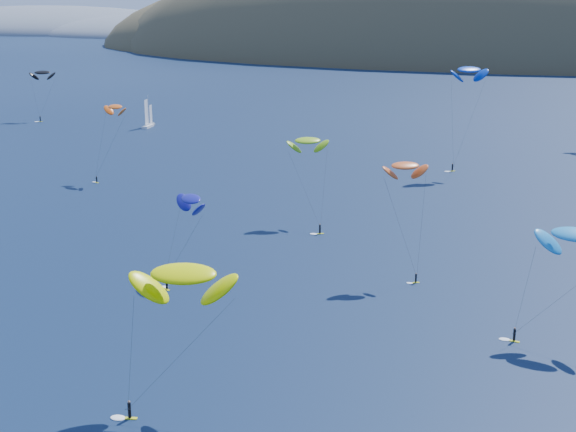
# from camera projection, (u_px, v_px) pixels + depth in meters

# --- Properties ---
(island) EXTENTS (730.00, 300.00, 210.00)m
(island) POSITION_uv_depth(u_px,v_px,m) (536.00, 69.00, 573.40)
(island) COLOR #3D3526
(island) RESTS_ON ground
(headland) EXTENTS (460.00, 250.00, 60.00)m
(headland) POSITION_uv_depth(u_px,v_px,m) (71.00, 34.00, 872.68)
(headland) COLOR slate
(headland) RESTS_ON ground
(sailboat) EXTENTS (8.70, 7.54, 10.85)m
(sailboat) POSITION_uv_depth(u_px,v_px,m) (149.00, 125.00, 272.89)
(sailboat) COLOR silver
(sailboat) RESTS_ON ground
(kitesurfer_1) EXTENTS (7.71, 9.73, 19.76)m
(kitesurfer_1) POSITION_uv_depth(u_px,v_px,m) (115.00, 107.00, 196.08)
(kitesurfer_1) COLOR #D0D617
(kitesurfer_1) RESTS_ON ground
(kitesurfer_2) EXTENTS (12.43, 11.05, 18.30)m
(kitesurfer_2) POSITION_uv_depth(u_px,v_px,m) (183.00, 274.00, 89.89)
(kitesurfer_2) COLOR #D0D617
(kitesurfer_2) RESTS_ON ground
(kitesurfer_3) EXTENTS (10.33, 13.82, 18.55)m
(kitesurfer_3) POSITION_uv_depth(u_px,v_px,m) (308.00, 141.00, 161.16)
(kitesurfer_3) COLOR #D0D617
(kitesurfer_3) RESTS_ON ground
(kitesurfer_4) EXTENTS (10.97, 9.76, 28.83)m
(kitesurfer_4) POSITION_uv_depth(u_px,v_px,m) (469.00, 70.00, 201.89)
(kitesurfer_4) COLOR #D0D617
(kitesurfer_4) RESTS_ON ground
(kitesurfer_5) EXTENTS (12.89, 7.82, 17.20)m
(kitesurfer_5) POSITION_uv_depth(u_px,v_px,m) (576.00, 235.00, 106.24)
(kitesurfer_5) COLOR #D0D617
(kitesurfer_5) RESTS_ON ground
(kitesurfer_9) EXTENTS (7.93, 8.03, 20.28)m
(kitesurfer_9) POSITION_uv_depth(u_px,v_px,m) (405.00, 166.00, 129.39)
(kitesurfer_9) COLOR #D0D617
(kitesurfer_9) RESTS_ON ground
(kitesurfer_10) EXTENTS (8.31, 11.99, 15.29)m
(kitesurfer_10) POSITION_uv_depth(u_px,v_px,m) (191.00, 199.00, 129.42)
(kitesurfer_10) COLOR #D0D617
(kitesurfer_10) RESTS_ON ground
(kitesurfer_12) EXTENTS (9.42, 9.99, 19.09)m
(kitesurfer_12) POSITION_uv_depth(u_px,v_px,m) (42.00, 73.00, 285.38)
(kitesurfer_12) COLOR #D0D617
(kitesurfer_12) RESTS_ON ground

